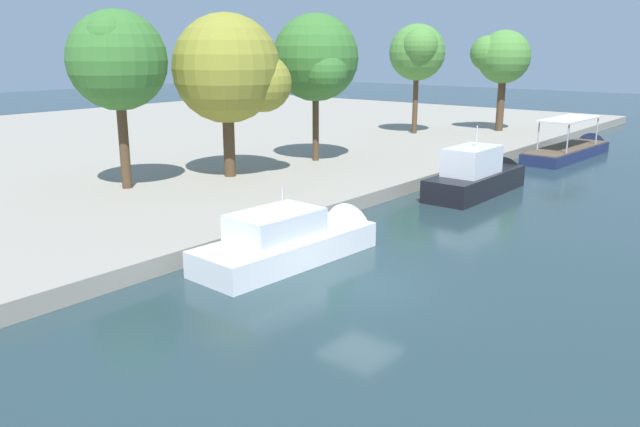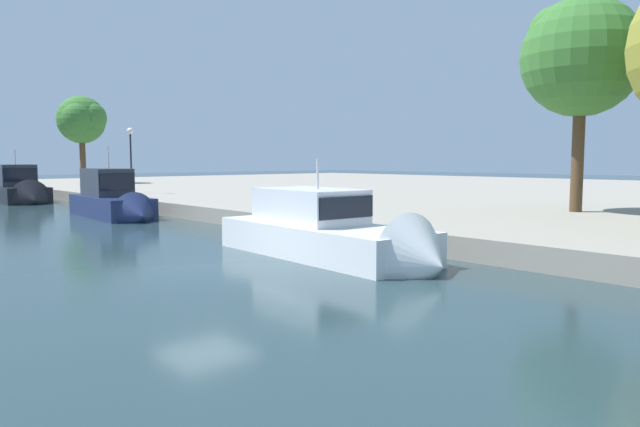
{
  "view_description": "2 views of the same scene",
  "coord_description": "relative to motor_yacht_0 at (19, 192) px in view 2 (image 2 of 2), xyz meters",
  "views": [
    {
      "loc": [
        -17.36,
        -12.27,
        8.27
      ],
      "look_at": [
        3.17,
        4.46,
        1.34
      ],
      "focal_mm": 35.85,
      "sensor_mm": 36.0,
      "label": 1
    },
    {
      "loc": [
        14.47,
        -8.57,
        3.1
      ],
      "look_at": [
        -1.88,
        6.13,
        1.07
      ],
      "focal_mm": 33.04,
      "sensor_mm": 36.0,
      "label": 2
    }
  ],
  "objects": [
    {
      "name": "ground_plane",
      "position": [
        31.69,
        -3.66,
        -0.72
      ],
      "size": [
        220.0,
        220.0,
        0.0
      ],
      "primitive_type": "plane",
      "color": "#23383D"
    },
    {
      "name": "motor_yacht_0",
      "position": [
        0.0,
        0.0,
        0.0
      ],
      "size": [
        8.2,
        3.1,
        4.85
      ],
      "rotation": [
        0.0,
        0.0,
        -0.03
      ],
      "color": "black",
      "rests_on": "ground_plane"
    },
    {
      "name": "motor_yacht_1",
      "position": [
        15.49,
        0.53,
        0.01
      ],
      "size": [
        8.28,
        2.88,
        4.58
      ],
      "rotation": [
        0.0,
        0.0,
        -0.07
      ],
      "color": "navy",
      "rests_on": "ground_plane"
    },
    {
      "name": "motor_yacht_2",
      "position": [
        32.89,
        0.32,
        -0.12
      ],
      "size": [
        9.06,
        3.24,
        4.1
      ],
      "rotation": [
        0.0,
        0.0,
        -0.06
      ],
      "color": "white",
      "rests_on": "ground_plane"
    },
    {
      "name": "mooring_bollard_1",
      "position": [
        10.89,
        3.42,
        0.37
      ],
      "size": [
        0.22,
        0.22,
        0.63
      ],
      "color": "#2D2D33",
      "rests_on": "dock_promenade"
    },
    {
      "name": "lamp_post",
      "position": [
        7.06,
        5.34,
        2.99
      ],
      "size": [
        0.44,
        0.44,
        4.52
      ],
      "color": "black",
      "rests_on": "dock_promenade"
    },
    {
      "name": "tree_2",
      "position": [
        34.11,
        13.83,
        6.84
      ],
      "size": [
        5.22,
        5.22,
        9.44
      ],
      "color": "#4C3823",
      "rests_on": "dock_promenade"
    },
    {
      "name": "tree_3",
      "position": [
        -12.65,
        9.34,
        6.25
      ],
      "size": [
        4.83,
        4.65,
        8.55
      ],
      "color": "#4C3823",
      "rests_on": "dock_promenade"
    }
  ]
}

